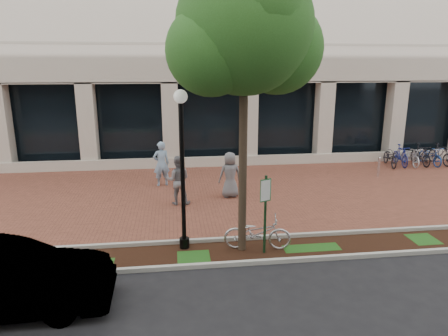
{
  "coord_description": "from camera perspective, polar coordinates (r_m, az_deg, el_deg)",
  "views": [
    {
      "loc": [
        -1.89,
        -15.2,
        4.99
      ],
      "look_at": [
        -0.03,
        -0.8,
        1.26
      ],
      "focal_mm": 32.0,
      "sensor_mm": 36.0,
      "label": 1
    }
  ],
  "objects": [
    {
      "name": "pedestrian_left",
      "position": [
        17.12,
        -8.94,
        0.61
      ],
      "size": [
        0.79,
        0.61,
        1.92
      ],
      "primitive_type": "imported",
      "rotation": [
        0.0,
        0.0,
        3.38
      ],
      "color": "#80A1BF",
      "rests_on": "ground"
    },
    {
      "name": "pedestrian_mid",
      "position": [
        14.75,
        -6.58,
        -1.73
      ],
      "size": [
        0.95,
        0.77,
        1.83
      ],
      "primitive_type": "imported",
      "rotation": [
        0.0,
        0.0,
        3.06
      ],
      "color": "slate",
      "rests_on": "ground"
    },
    {
      "name": "bike_rack_cluster",
      "position": [
        22.76,
        25.63,
        1.61
      ],
      "size": [
        3.56,
        1.94,
        1.08
      ],
      "rotation": [
        0.0,
        0.0,
        -0.08
      ],
      "color": "black",
      "rests_on": "ground"
    },
    {
      "name": "pedestrian_right",
      "position": [
        15.45,
        0.85,
        -0.98
      ],
      "size": [
        0.96,
        0.71,
        1.78
      ],
      "primitive_type": "imported",
      "rotation": [
        0.0,
        0.0,
        3.31
      ],
      "color": "slate",
      "rests_on": "ground"
    },
    {
      "name": "curb_plaza_side",
      "position": [
        11.93,
        2.45,
        -10.02
      ],
      "size": [
        40.0,
        0.12,
        0.12
      ],
      "primitive_type": "cube",
      "color": "#ADADA3",
      "rests_on": "ground"
    },
    {
      "name": "locked_bicycle",
      "position": [
        11.27,
        4.79,
        -9.2
      ],
      "size": [
        1.95,
        0.97,
        0.98
      ],
      "primitive_type": "imported",
      "rotation": [
        0.0,
        0.0,
        1.39
      ],
      "color": "silver",
      "rests_on": "ground"
    },
    {
      "name": "bollard",
      "position": [
        19.67,
        21.23,
        0.18
      ],
      "size": [
        0.12,
        0.12,
        0.96
      ],
      "color": "silver",
      "rests_on": "ground"
    },
    {
      "name": "street_tree",
      "position": [
        10.34,
        3.21,
        18.38
      ],
      "size": [
        4.05,
        3.38,
        7.62
      ],
      "color": "#433526",
      "rests_on": "ground"
    },
    {
      "name": "ground",
      "position": [
        16.11,
        -0.26,
        -3.64
      ],
      "size": [
        120.0,
        120.0,
        0.0
      ],
      "primitive_type": "plane",
      "color": "black",
      "rests_on": "ground"
    },
    {
      "name": "planting_strip",
      "position": [
        11.29,
        3.11,
        -11.83
      ],
      "size": [
        40.0,
        1.5,
        0.01
      ],
      "primitive_type": "cube",
      "color": "black",
      "rests_on": "ground"
    },
    {
      "name": "parking_sign",
      "position": [
        10.7,
        5.96,
        -5.16
      ],
      "size": [
        0.34,
        0.07,
        2.21
      ],
      "rotation": [
        0.0,
        0.0,
        0.39
      ],
      "color": "#15391D",
      "rests_on": "ground"
    },
    {
      "name": "brick_plaza",
      "position": [
        16.11,
        -0.26,
        -3.63
      ],
      "size": [
        40.0,
        9.0,
        0.01
      ],
      "primitive_type": "cube",
      "color": "brown",
      "rests_on": "ground"
    },
    {
      "name": "curb_street_side",
      "position": [
        10.61,
        3.86,
        -13.33
      ],
      "size": [
        40.0,
        0.12,
        0.12
      ],
      "primitive_type": "cube",
      "color": "#ADADA3",
      "rests_on": "ground"
    },
    {
      "name": "sedan_near_curb",
      "position": [
        9.63,
        -29.28,
        -13.85
      ],
      "size": [
        4.47,
        1.68,
        1.46
      ],
      "primitive_type": "imported",
      "rotation": [
        0.0,
        0.0,
        1.6
      ],
      "color": "#A8A7AC",
      "rests_on": "ground"
    },
    {
      "name": "lamppost",
      "position": [
        10.71,
        -5.98,
        0.8
      ],
      "size": [
        0.36,
        0.36,
        4.41
      ],
      "color": "black",
      "rests_on": "ground"
    }
  ]
}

